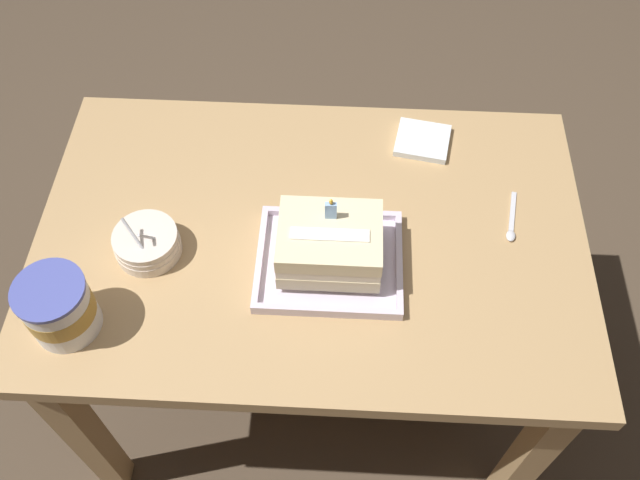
{
  "coord_description": "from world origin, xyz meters",
  "views": [
    {
      "loc": [
        0.06,
        -0.79,
        1.82
      ],
      "look_at": [
        0.02,
        -0.04,
        0.74
      ],
      "focal_mm": 38.23,
      "sensor_mm": 36.0,
      "label": 1
    }
  ],
  "objects_px": {
    "foil_tray": "(329,262)",
    "bowl_stack": "(147,243)",
    "birthday_cake": "(330,244)",
    "serving_spoon_near_tray": "(511,226)",
    "ice_cream_tub": "(59,307)",
    "napkin_pile": "(422,141)"
  },
  "relations": [
    {
      "from": "birthday_cake",
      "to": "foil_tray",
      "type": "bearing_deg",
      "value": -90.0
    },
    {
      "from": "foil_tray",
      "to": "napkin_pile",
      "type": "height_order",
      "value": "foil_tray"
    },
    {
      "from": "napkin_pile",
      "to": "ice_cream_tub",
      "type": "bearing_deg",
      "value": -143.85
    },
    {
      "from": "ice_cream_tub",
      "to": "napkin_pile",
      "type": "bearing_deg",
      "value": 36.15
    },
    {
      "from": "bowl_stack",
      "to": "napkin_pile",
      "type": "relative_size",
      "value": 0.99
    },
    {
      "from": "ice_cream_tub",
      "to": "serving_spoon_near_tray",
      "type": "xyz_separation_m",
      "value": [
        0.83,
        0.26,
        -0.06
      ]
    },
    {
      "from": "foil_tray",
      "to": "bowl_stack",
      "type": "relative_size",
      "value": 2.17
    },
    {
      "from": "foil_tray",
      "to": "birthday_cake",
      "type": "bearing_deg",
      "value": 90.0
    },
    {
      "from": "birthday_cake",
      "to": "ice_cream_tub",
      "type": "bearing_deg",
      "value": -161.77
    },
    {
      "from": "bowl_stack",
      "to": "ice_cream_tub",
      "type": "distance_m",
      "value": 0.21
    },
    {
      "from": "birthday_cake",
      "to": "ice_cream_tub",
      "type": "height_order",
      "value": "birthday_cake"
    },
    {
      "from": "serving_spoon_near_tray",
      "to": "bowl_stack",
      "type": "bearing_deg",
      "value": -172.53
    },
    {
      "from": "ice_cream_tub",
      "to": "birthday_cake",
      "type": "bearing_deg",
      "value": 18.23
    },
    {
      "from": "birthday_cake",
      "to": "napkin_pile",
      "type": "height_order",
      "value": "birthday_cake"
    },
    {
      "from": "birthday_cake",
      "to": "bowl_stack",
      "type": "xyz_separation_m",
      "value": [
        -0.36,
        0.01,
        -0.04
      ]
    },
    {
      "from": "birthday_cake",
      "to": "serving_spoon_near_tray",
      "type": "bearing_deg",
      "value": 16.5
    },
    {
      "from": "foil_tray",
      "to": "birthday_cake",
      "type": "distance_m",
      "value": 0.06
    },
    {
      "from": "birthday_cake",
      "to": "serving_spoon_near_tray",
      "type": "relative_size",
      "value": 1.47
    },
    {
      "from": "napkin_pile",
      "to": "bowl_stack",
      "type": "bearing_deg",
      "value": -150.02
    },
    {
      "from": "napkin_pile",
      "to": "birthday_cake",
      "type": "bearing_deg",
      "value": -120.2
    },
    {
      "from": "birthday_cake",
      "to": "napkin_pile",
      "type": "relative_size",
      "value": 1.46
    },
    {
      "from": "ice_cream_tub",
      "to": "serving_spoon_near_tray",
      "type": "bearing_deg",
      "value": 17.48
    }
  ]
}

